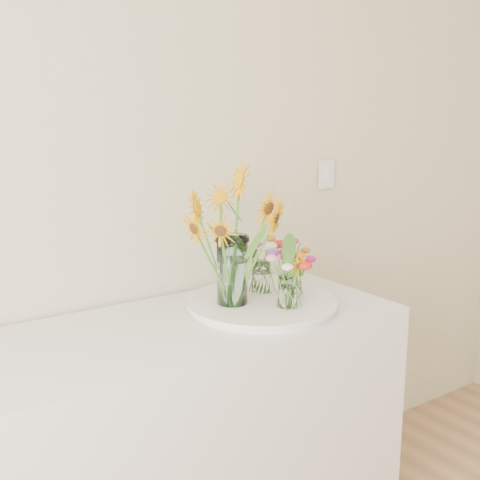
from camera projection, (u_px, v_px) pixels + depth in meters
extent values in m
cube|color=white|center=(193.00, 448.00, 2.03)|extent=(1.40, 0.60, 0.90)
cylinder|color=white|center=(261.00, 305.00, 2.06)|extent=(0.49, 0.49, 0.02)
cylinder|color=silver|center=(232.00, 270.00, 2.00)|extent=(0.12, 0.12, 0.24)
cylinder|color=white|center=(288.00, 292.00, 1.98)|extent=(0.07, 0.07, 0.11)
cylinder|color=white|center=(261.00, 277.00, 2.15)|extent=(0.09, 0.09, 0.12)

